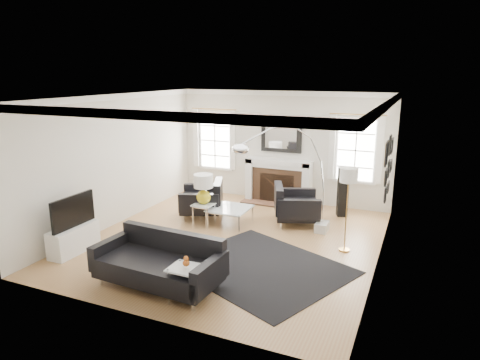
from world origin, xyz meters
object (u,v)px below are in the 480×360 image
at_px(arc_floor_lamp, 284,176).
at_px(fireplace, 278,182).
at_px(armchair_right, 294,206).
at_px(coffee_table, 230,209).
at_px(gourd_lamp, 203,187).
at_px(armchair_left, 204,200).
at_px(sofa, 161,263).

bearing_deg(arc_floor_lamp, fireplace, 110.89).
xyz_separation_m(fireplace, arc_floor_lamp, (0.84, -2.19, 0.72)).
height_order(armchair_right, arc_floor_lamp, arc_floor_lamp).
xyz_separation_m(coffee_table, gourd_lamp, (-0.50, -0.26, 0.51)).
relative_size(armchair_left, arc_floor_lamp, 0.55).
relative_size(sofa, armchair_left, 1.60).
height_order(armchair_left, armchair_right, armchair_right).
xyz_separation_m(fireplace, coffee_table, (-0.43, -1.99, -0.20)).
xyz_separation_m(armchair_left, arc_floor_lamp, (2.05, -0.47, 0.87)).
distance_m(fireplace, armchair_left, 2.11).
xyz_separation_m(fireplace, gourd_lamp, (-0.93, -2.25, 0.31)).
bearing_deg(gourd_lamp, coffee_table, 27.51).
height_order(fireplace, gourd_lamp, gourd_lamp).
bearing_deg(fireplace, sofa, -93.11).
relative_size(fireplace, arc_floor_lamp, 0.73).
bearing_deg(armchair_left, coffee_table, -18.87).
height_order(sofa, gourd_lamp, gourd_lamp).
bearing_deg(coffee_table, arc_floor_lamp, -9.08).
distance_m(coffee_table, arc_floor_lamp, 1.58).
height_order(coffee_table, gourd_lamp, gourd_lamp).
distance_m(sofa, arc_floor_lamp, 3.06).
height_order(armchair_left, arc_floor_lamp, arc_floor_lamp).
height_order(armchair_left, gourd_lamp, gourd_lamp).
height_order(fireplace, armchair_left, fireplace).
distance_m(sofa, armchair_right, 3.72).
bearing_deg(coffee_table, sofa, -86.72).
bearing_deg(armchair_right, arc_floor_lamp, -88.84).
xyz_separation_m(armchair_right, coffee_table, (-1.25, -0.64, -0.05)).
height_order(sofa, arc_floor_lamp, arc_floor_lamp).
bearing_deg(fireplace, arc_floor_lamp, -69.11).
height_order(fireplace, arc_floor_lamp, arc_floor_lamp).
distance_m(sofa, armchair_left, 3.32).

